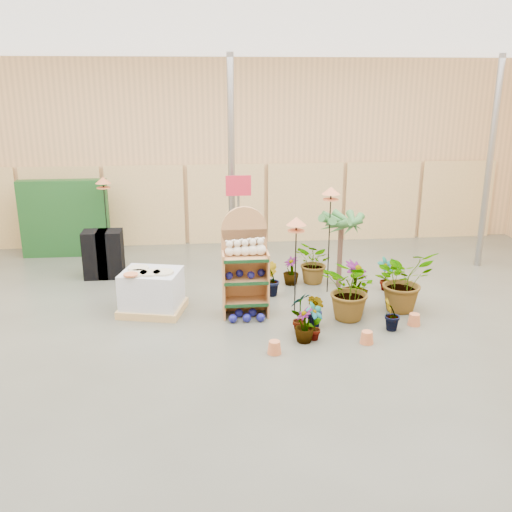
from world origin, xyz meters
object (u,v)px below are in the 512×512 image
Objects in this scene: display_shelf at (245,266)px; pallet_stack at (152,292)px; potted_plant_2 at (352,290)px; bird_table_front at (296,224)px.

pallet_stack is at bearing 174.02° from display_shelf.
pallet_stack is 3.53m from potted_plant_2.
display_shelf is at bearing 7.62° from pallet_stack.
bird_table_front is 1.61× the size of potted_plant_2.
bird_table_front is at bearing 6.42° from pallet_stack.
pallet_stack is 0.72× the size of bird_table_front.
display_shelf is 1.73m from pallet_stack.
bird_table_front is (2.52, -0.32, 1.25)m from pallet_stack.
potted_plant_2 is (3.45, -0.68, 0.16)m from pallet_stack.
bird_table_front is 1.48m from potted_plant_2.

